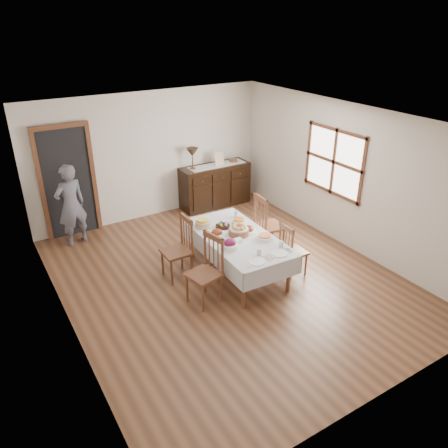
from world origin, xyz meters
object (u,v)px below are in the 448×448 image
chair_left_near (207,270)px  sideboard (215,185)px  chair_right_far (267,223)px  table_lamp (192,153)px  person (71,203)px  chair_right_near (291,249)px  chair_left_far (179,248)px  dining_table (237,241)px

chair_left_near → sideboard: size_ratio=0.68×
chair_left_near → chair_right_far: chair_right_far is taller
table_lamp → person: bearing=-175.1°
chair_left_near → chair_right_far: 1.84m
chair_right_near → table_lamp: table_lamp is taller
sideboard → person: size_ratio=0.94×
sideboard → person: (-3.17, -0.19, 0.36)m
chair_left_near → chair_right_near: 1.55m
chair_right_far → chair_left_near: bearing=120.3°
chair_left_far → dining_table: bearing=64.3°
chair_right_near → chair_right_far: 0.86m
chair_left_far → table_lamp: size_ratio=2.30×
chair_left_near → chair_left_far: bearing=171.0°
person → table_lamp: (2.64, 0.22, 0.46)m
person → table_lamp: size_ratio=3.62×
chair_left_far → table_lamp: bearing=147.7°
dining_table → chair_right_far: bearing=24.3°
sideboard → person: 3.19m
chair_left_far → chair_right_near: (1.59, -0.90, -0.07)m
chair_right_far → sideboard: chair_right_far is taller
chair_left_far → sideboard: chair_left_far is taller
sideboard → table_lamp: table_lamp is taller
chair_left_near → person: (-1.21, 2.89, 0.29)m
chair_right_near → chair_right_far: chair_right_far is taller
dining_table → chair_right_far: 0.94m
chair_left_far → chair_right_far: bearing=88.5°
chair_left_near → chair_right_near: size_ratio=1.16×
table_lamp → dining_table: bearing=-103.0°
chair_right_near → table_lamp: 3.30m
dining_table → sideboard: size_ratio=1.32×
sideboard → chair_left_near: bearing=-122.5°
sideboard → table_lamp: bearing=176.5°
dining_table → table_lamp: 2.86m
chair_right_far → person: bearing=59.5°
chair_right_far → dining_table: bearing=118.2°
dining_table → chair_left_far: (-0.85, 0.42, -0.08)m
dining_table → chair_left_near: size_ratio=1.94×
chair_right_far → sideboard: bearing=-1.1°
chair_left_far → chair_right_near: 1.83m
dining_table → person: bearing=131.0°
chair_left_far → chair_right_far: chair_right_far is taller
person → chair_left_near: bearing=97.8°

